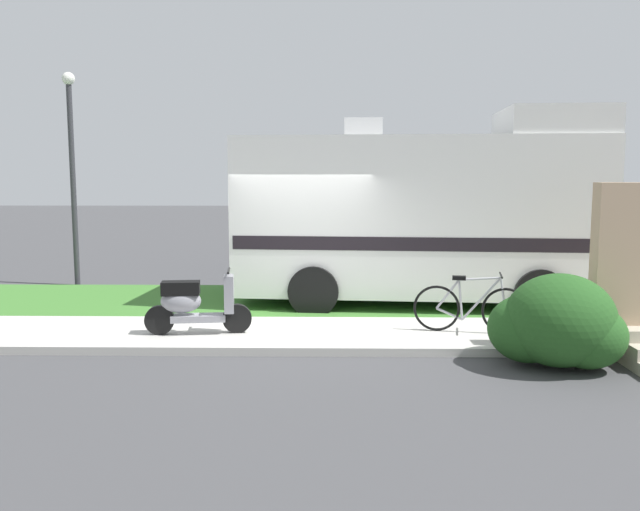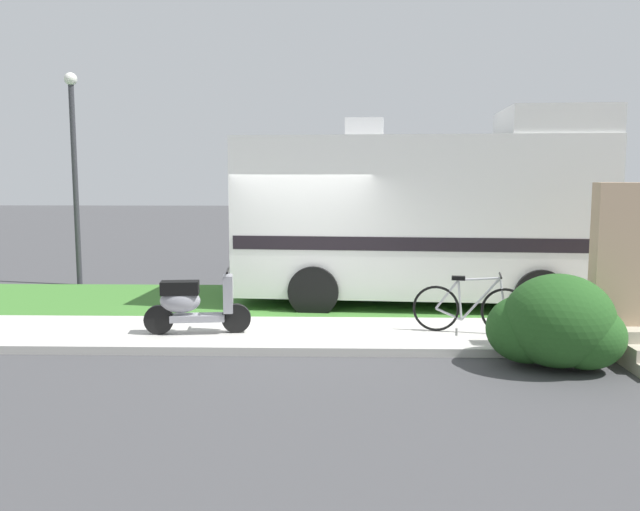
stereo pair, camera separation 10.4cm
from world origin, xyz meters
The scene contains 9 objects.
ground_plane centered at (0.00, 0.00, 0.00)m, with size 80.00×80.00×0.00m, color #424244.
sidewalk centered at (0.00, -1.20, 0.06)m, with size 24.00×2.00×0.12m.
grass_strip centered at (0.00, 1.50, 0.04)m, with size 24.00×3.40×0.08m.
motorhome_rv centered at (2.25, 1.44, 1.76)m, with size 6.83×2.95×3.68m.
scooter centered at (-1.51, -1.39, 0.58)m, with size 1.59×0.52×0.97m.
bicycle centered at (2.66, -1.24, 0.51)m, with size 1.70×0.52×0.91m.
pickup_truck_near centered at (1.96, 6.38, 0.94)m, with size 5.34×2.28×1.75m.
bush_by_porch centered at (3.48, -2.69, 0.57)m, with size 1.71×1.28×1.21m.
street_lamp_post centered at (-5.20, 3.60, 2.82)m, with size 0.28×0.28×4.71m.
Camera 2 is at (0.65, -11.14, 2.53)m, focal length 37.32 mm.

